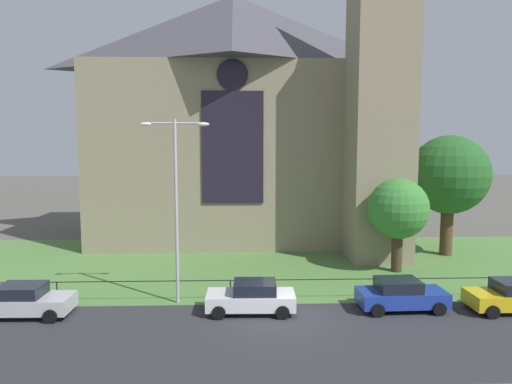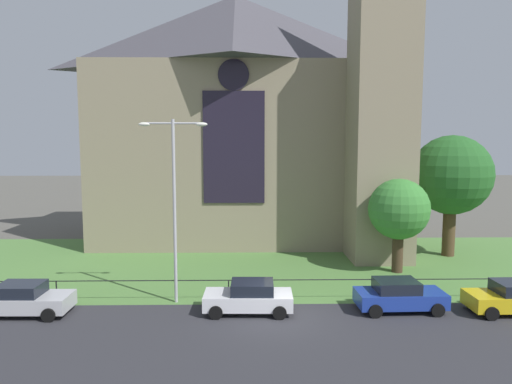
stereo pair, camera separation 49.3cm
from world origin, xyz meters
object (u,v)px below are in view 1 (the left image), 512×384
(tree_right_far, at_px, (449,175))
(parked_car_silver, at_px, (25,301))
(church_building, at_px, (243,115))
(parked_car_white, at_px, (252,297))
(streetlamp_near, at_px, (176,190))
(parked_car_blue, at_px, (401,295))
(tree_right_near, at_px, (398,210))

(tree_right_far, distance_m, parked_car_silver, 27.69)
(church_building, distance_m, parked_car_silver, 22.48)
(tree_right_far, relative_size, parked_car_white, 2.02)
(parked_car_silver, bearing_deg, church_building, 60.36)
(streetlamp_near, distance_m, parked_car_white, 6.43)
(streetlamp_near, xyz_separation_m, parked_car_blue, (10.96, -1.37, -5.04))
(tree_right_far, relative_size, parked_car_silver, 2.03)
(streetlamp_near, height_order, parked_car_blue, streetlamp_near)
(tree_right_near, relative_size, streetlamp_near, 0.64)
(parked_car_silver, height_order, parked_car_blue, same)
(streetlamp_near, bearing_deg, tree_right_far, 27.70)
(streetlamp_near, relative_size, parked_car_silver, 2.18)
(tree_right_far, distance_m, streetlamp_near, 20.33)
(church_building, distance_m, tree_right_near, 15.66)
(church_building, relative_size, streetlamp_near, 2.82)
(church_building, height_order, tree_right_far, church_building)
(streetlamp_near, distance_m, parked_car_blue, 12.14)
(streetlamp_near, relative_size, parked_car_white, 2.18)
(streetlamp_near, bearing_deg, tree_right_near, 22.15)
(church_building, bearing_deg, parked_car_white, -89.11)
(streetlamp_near, height_order, parked_car_silver, streetlamp_near)
(tree_right_near, distance_m, parked_car_blue, 7.66)
(parked_car_blue, bearing_deg, streetlamp_near, 171.24)
(streetlamp_near, bearing_deg, parked_car_white, -21.87)
(church_building, relative_size, tree_right_far, 3.03)
(parked_car_white, bearing_deg, church_building, -87.73)
(tree_right_near, bearing_deg, parked_car_silver, -160.88)
(church_building, xyz_separation_m, parked_car_white, (0.27, -17.43, -9.53))
(church_building, bearing_deg, tree_right_far, -24.04)
(tree_right_near, relative_size, parked_car_silver, 1.39)
(church_building, distance_m, tree_right_far, 16.57)
(church_building, distance_m, parked_car_blue, 21.14)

